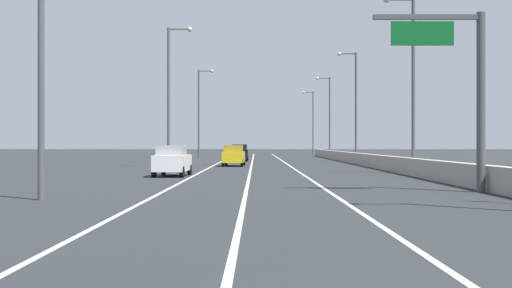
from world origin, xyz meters
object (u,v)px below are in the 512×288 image
(lamp_post_right_third, at_px, (351,100))
(car_white_1, at_px, (169,161))
(lamp_post_left_mid, at_px, (168,88))
(lamp_post_left_far, at_px, (197,108))
(overhead_sign_gantry, at_px, (460,79))
(car_black_2, at_px, (237,153))
(car_yellow_0, at_px, (231,156))
(lamp_post_right_second, at_px, (407,74))
(lamp_post_right_fourth, at_px, (325,112))
(lamp_post_right_fifth, at_px, (309,119))
(lamp_post_left_near, at_px, (44,13))

(lamp_post_right_third, height_order, car_white_1, lamp_post_right_third)
(lamp_post_left_mid, relative_size, lamp_post_left_far, 1.00)
(overhead_sign_gantry, xyz_separation_m, car_black_2, (-10.51, 47.43, -3.76))
(overhead_sign_gantry, bearing_deg, car_white_1, 136.67)
(car_black_2, bearing_deg, overhead_sign_gantry, -77.50)
(lamp_post_right_third, relative_size, car_white_1, 2.82)
(lamp_post_left_mid, height_order, lamp_post_left_far, same)
(car_yellow_0, relative_size, car_black_2, 0.97)
(lamp_post_right_second, relative_size, lamp_post_right_fourth, 1.00)
(lamp_post_right_second, height_order, lamp_post_left_far, same)
(lamp_post_right_fifth, distance_m, lamp_post_left_far, 39.72)
(lamp_post_left_mid, xyz_separation_m, car_yellow_0, (5.18, 3.33, -5.79))
(car_yellow_0, bearing_deg, lamp_post_right_third, 42.23)
(lamp_post_right_fifth, bearing_deg, car_yellow_0, -101.24)
(car_black_2, bearing_deg, lamp_post_left_mid, -104.84)
(lamp_post_left_near, xyz_separation_m, lamp_post_left_far, (0.09, 62.15, 0.00))
(lamp_post_right_third, bearing_deg, lamp_post_right_second, -90.45)
(lamp_post_left_near, height_order, lamp_post_left_far, same)
(lamp_post_left_mid, distance_m, car_black_2, 21.46)
(car_yellow_0, xyz_separation_m, car_white_1, (-3.20, -17.74, 0.02))
(lamp_post_left_near, bearing_deg, lamp_post_right_second, 48.12)
(lamp_post_right_second, xyz_separation_m, car_black_2, (-12.22, 31.16, -5.77))
(lamp_post_right_fourth, distance_m, lamp_post_left_mid, 44.37)
(lamp_post_right_second, bearing_deg, car_white_1, -168.28)
(car_yellow_0, bearing_deg, car_black_2, 89.60)
(lamp_post_right_second, height_order, lamp_post_right_fifth, same)
(lamp_post_left_mid, height_order, car_black_2, lamp_post_left_mid)
(lamp_post_right_third, height_order, lamp_post_right_fifth, same)
(lamp_post_right_fourth, relative_size, car_black_2, 2.64)
(lamp_post_left_near, height_order, lamp_post_left_mid, same)
(lamp_post_right_second, bearing_deg, lamp_post_left_far, 112.78)
(overhead_sign_gantry, distance_m, lamp_post_right_fourth, 68.12)
(lamp_post_right_third, bearing_deg, lamp_post_left_near, -111.50)
(overhead_sign_gantry, xyz_separation_m, lamp_post_right_third, (1.91, 42.16, 2.00))
(lamp_post_left_far, distance_m, car_yellow_0, 28.85)
(lamp_post_right_fourth, bearing_deg, lamp_post_left_near, -104.25)
(car_yellow_0, distance_m, car_white_1, 18.02)
(overhead_sign_gantry, distance_m, lamp_post_left_mid, 31.74)
(overhead_sign_gantry, bearing_deg, lamp_post_right_fourth, 88.26)
(lamp_post_right_fifth, bearing_deg, lamp_post_right_fourth, -89.68)
(lamp_post_right_third, distance_m, lamp_post_right_fifth, 51.79)
(lamp_post_left_mid, bearing_deg, lamp_post_left_near, -90.60)
(lamp_post_left_near, relative_size, car_white_1, 2.82)
(lamp_post_left_near, relative_size, car_yellow_0, 2.72)
(car_yellow_0, relative_size, car_white_1, 1.03)
(overhead_sign_gantry, distance_m, lamp_post_right_second, 16.48)
(lamp_post_left_far, height_order, car_yellow_0, lamp_post_left_far)
(lamp_post_left_near, bearing_deg, lamp_post_right_third, 68.50)
(lamp_post_right_third, xyz_separation_m, car_black_2, (-12.42, 5.27, -5.77))
(lamp_post_right_third, relative_size, lamp_post_left_mid, 1.00)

